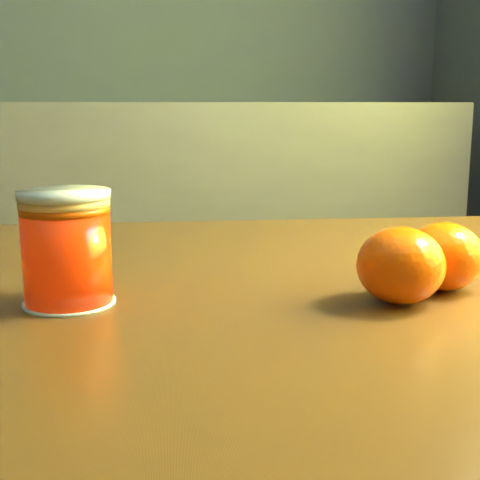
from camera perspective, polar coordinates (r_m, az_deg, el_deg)
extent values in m
cube|color=#583616|center=(0.56, 7.50, -6.30)|extent=(1.05, 0.77, 0.04)
cylinder|color=#FF2A05|center=(0.52, -14.54, -1.31)|extent=(0.07, 0.07, 0.08)
cylinder|color=#E6A95D|center=(0.51, -14.77, 3.14)|extent=(0.07, 0.07, 0.01)
cylinder|color=silver|center=(0.51, -14.80, 3.72)|extent=(0.07, 0.07, 0.00)
ellipsoid|color=#FC5605|center=(0.53, 13.55, -2.12)|extent=(0.09, 0.09, 0.06)
ellipsoid|color=#FC5605|center=(0.57, 17.01, -1.34)|extent=(0.07, 0.07, 0.06)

